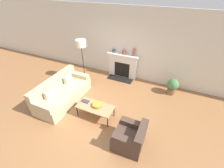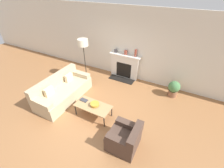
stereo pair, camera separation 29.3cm
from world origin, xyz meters
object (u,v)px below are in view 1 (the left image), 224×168
(armchair_near, at_px, (130,138))
(coffee_table, at_px, (95,107))
(mantel_vase_left, at_px, (113,51))
(mantel_vase_center_right, at_px, (134,52))
(book, at_px, (85,101))
(floor_lamp, at_px, (81,46))
(fireplace, at_px, (123,66))
(couch, at_px, (62,93))
(mantel_vase_center_left, at_px, (124,52))
(potted_plant, at_px, (173,86))
(bowl, at_px, (97,105))

(armchair_near, xyz_separation_m, coffee_table, (-1.32, 0.54, 0.08))
(mantel_vase_left, height_order, mantel_vase_center_right, mantel_vase_center_right)
(coffee_table, relative_size, book, 4.30)
(coffee_table, relative_size, floor_lamp, 0.63)
(armchair_near, height_order, book, armchair_near)
(fireplace, relative_size, armchair_near, 1.79)
(couch, distance_m, mantel_vase_center_left, 2.90)
(floor_lamp, height_order, mantel_vase_left, floor_lamp)
(armchair_near, height_order, mantel_vase_center_left, mantel_vase_center_left)
(couch, bearing_deg, mantel_vase_left, -20.90)
(fireplace, xyz_separation_m, floor_lamp, (-1.35, -0.98, 1.03))
(armchair_near, distance_m, potted_plant, 2.85)
(floor_lamp, bearing_deg, coffee_table, -48.45)
(armchair_near, height_order, potted_plant, armchair_near)
(coffee_table, bearing_deg, fireplace, 92.11)
(mantel_vase_left, bearing_deg, coffee_table, -78.28)
(mantel_vase_center_right, bearing_deg, floor_lamp, -151.01)
(mantel_vase_center_right, bearing_deg, fireplace, -178.04)
(bowl, relative_size, mantel_vase_center_left, 1.59)
(floor_lamp, bearing_deg, mantel_vase_center_right, 28.99)
(coffee_table, relative_size, mantel_vase_center_right, 3.77)
(couch, xyz_separation_m, mantel_vase_left, (0.92, 2.41, 0.83))
(fireplace, xyz_separation_m, armchair_near, (1.41, -3.15, -0.22))
(couch, distance_m, mantel_vase_left, 2.71)
(mantel_vase_center_left, xyz_separation_m, mantel_vase_center_right, (0.42, 0.00, 0.06))
(floor_lamp, distance_m, mantel_vase_left, 1.40)
(armchair_near, bearing_deg, mantel_vase_center_right, -162.83)
(mantel_vase_left, distance_m, mantel_vase_center_left, 0.46)
(mantel_vase_center_left, relative_size, mantel_vase_center_right, 0.58)
(fireplace, distance_m, mantel_vase_left, 0.77)
(potted_plant, bearing_deg, mantel_vase_center_left, 169.10)
(book, xyz_separation_m, floor_lamp, (-1.05, 1.56, 1.13))
(floor_lamp, relative_size, mantel_vase_center_left, 10.22)
(couch, xyz_separation_m, bowl, (1.51, -0.18, 0.15))
(couch, height_order, mantel_vase_center_left, mantel_vase_center_left)
(bowl, bearing_deg, book, 175.60)
(coffee_table, relative_size, mantel_vase_left, 8.06)
(couch, relative_size, floor_lamp, 1.19)
(couch, relative_size, potted_plant, 3.40)
(couch, xyz_separation_m, coffee_table, (1.46, -0.22, 0.07))
(armchair_near, xyz_separation_m, floor_lamp, (-2.76, 2.17, 1.25))
(mantel_vase_left, bearing_deg, fireplace, -1.91)
(couch, relative_size, mantel_vase_center_right, 7.10)
(armchair_near, xyz_separation_m, potted_plant, (0.75, 2.75, 0.04))
(armchair_near, relative_size, book, 2.85)
(book, height_order, floor_lamp, floor_lamp)
(bowl, xyz_separation_m, mantel_vase_center_right, (0.30, 2.59, 0.76))
(floor_lamp, bearing_deg, fireplace, 35.85)
(coffee_table, height_order, floor_lamp, floor_lamp)
(fireplace, height_order, floor_lamp, floor_lamp)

